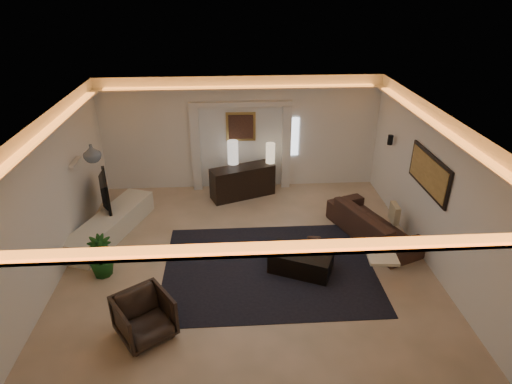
{
  "coord_description": "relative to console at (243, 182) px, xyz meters",
  "views": [
    {
      "loc": [
        -0.28,
        -6.94,
        5.05
      ],
      "look_at": [
        0.2,
        0.6,
        1.25
      ],
      "focal_mm": 30.32,
      "sensor_mm": 36.0,
      "label": 1
    }
  ],
  "objects": [
    {
      "name": "floor",
      "position": [
        -0.01,
        -2.88,
        -0.4
      ],
      "size": [
        7.0,
        7.0,
        0.0
      ],
      "primitive_type": "plane",
      "color": "#D2B292",
      "rests_on": "ground"
    },
    {
      "name": "ceiling",
      "position": [
        -0.01,
        -2.88,
        2.5
      ],
      "size": [
        7.0,
        7.0,
        0.0
      ],
      "primitive_type": "plane",
      "rotation": [
        3.14,
        0.0,
        0.0
      ],
      "color": "white",
      "rests_on": "ground"
    },
    {
      "name": "wall_back",
      "position": [
        -0.01,
        0.62,
        1.05
      ],
      "size": [
        7.0,
        0.0,
        7.0
      ],
      "primitive_type": "plane",
      "rotation": [
        1.57,
        0.0,
        0.0
      ],
      "color": "white",
      "rests_on": "ground"
    },
    {
      "name": "wall_front",
      "position": [
        -0.01,
        -6.38,
        1.05
      ],
      "size": [
        7.0,
        0.0,
        7.0
      ],
      "primitive_type": "plane",
      "rotation": [
        -1.57,
        0.0,
        0.0
      ],
      "color": "white",
      "rests_on": "ground"
    },
    {
      "name": "wall_left",
      "position": [
        -3.51,
        -2.88,
        1.05
      ],
      "size": [
        0.0,
        7.0,
        7.0
      ],
      "primitive_type": "plane",
      "rotation": [
        1.57,
        0.0,
        1.57
      ],
      "color": "white",
      "rests_on": "ground"
    },
    {
      "name": "wall_right",
      "position": [
        3.49,
        -2.88,
        1.05
      ],
      "size": [
        0.0,
        7.0,
        7.0
      ],
      "primitive_type": "plane",
      "rotation": [
        1.57,
        0.0,
        -1.57
      ],
      "color": "white",
      "rests_on": "ground"
    },
    {
      "name": "cove_soffit",
      "position": [
        -0.01,
        -2.88,
        2.22
      ],
      "size": [
        7.0,
        7.0,
        0.04
      ],
      "primitive_type": "cube",
      "color": "silver",
      "rests_on": "ceiling"
    },
    {
      "name": "daylight_slit",
      "position": [
        1.34,
        0.6,
        0.95
      ],
      "size": [
        0.25,
        0.03,
        1.0
      ],
      "primitive_type": "cube",
      "color": "white",
      "rests_on": "wall_back"
    },
    {
      "name": "area_rug",
      "position": [
        0.39,
        -3.08,
        -0.39
      ],
      "size": [
        4.0,
        3.0,
        0.01
      ],
      "primitive_type": "cube",
      "color": "black",
      "rests_on": "ground"
    },
    {
      "name": "pilaster_left",
      "position": [
        -1.16,
        0.52,
        0.7
      ],
      "size": [
        0.22,
        0.2,
        2.2
      ],
      "primitive_type": "cube",
      "color": "silver",
      "rests_on": "ground"
    },
    {
      "name": "pilaster_right",
      "position": [
        1.14,
        0.52,
        0.7
      ],
      "size": [
        0.22,
        0.2,
        2.2
      ],
      "primitive_type": "cube",
      "color": "silver",
      "rests_on": "ground"
    },
    {
      "name": "alcove_header",
      "position": [
        -0.01,
        0.52,
        1.85
      ],
      "size": [
        2.52,
        0.2,
        0.12
      ],
      "primitive_type": "cube",
      "color": "silver",
      "rests_on": "wall_back"
    },
    {
      "name": "painting_frame",
      "position": [
        -0.01,
        0.59,
        1.25
      ],
      "size": [
        0.74,
        0.04,
        0.74
      ],
      "primitive_type": "cube",
      "color": "tan",
      "rests_on": "wall_back"
    },
    {
      "name": "painting_canvas",
      "position": [
        -0.01,
        0.56,
        1.25
      ],
      "size": [
        0.62,
        0.02,
        0.62
      ],
      "primitive_type": "cube",
      "color": "#4C2D1E",
      "rests_on": "wall_back"
    },
    {
      "name": "art_panel_frame",
      "position": [
        3.46,
        -2.58,
        1.3
      ],
      "size": [
        0.04,
        1.64,
        0.74
      ],
      "primitive_type": "cube",
      "color": "black",
      "rests_on": "wall_right"
    },
    {
      "name": "art_panel_gold",
      "position": [
        3.44,
        -2.58,
        1.3
      ],
      "size": [
        0.02,
        1.5,
        0.62
      ],
      "primitive_type": "cube",
      "color": "tan",
      "rests_on": "wall_right"
    },
    {
      "name": "wall_sconce",
      "position": [
        3.37,
        -0.68,
        1.28
      ],
      "size": [
        0.12,
        0.12,
        0.22
      ],
      "primitive_type": "cylinder",
      "color": "black",
      "rests_on": "wall_right"
    },
    {
      "name": "wall_niche",
      "position": [
        -3.45,
        -1.48,
        1.25
      ],
      "size": [
        0.1,
        0.55,
        0.04
      ],
      "primitive_type": "cube",
      "color": "silver",
      "rests_on": "wall_left"
    },
    {
      "name": "console",
      "position": [
        0.0,
        0.0,
        0.0
      ],
      "size": [
        1.67,
        1.04,
        0.8
      ],
      "primitive_type": "cube",
      "rotation": [
        0.0,
        0.0,
        0.37
      ],
      "color": "black",
      "rests_on": "ground"
    },
    {
      "name": "lamp_left",
      "position": [
        -0.22,
        0.25,
        0.69
      ],
      "size": [
        0.32,
        0.32,
        0.6
      ],
      "primitive_type": "cylinder",
      "rotation": [
        0.0,
        0.0,
        -0.22
      ],
      "color": "beige",
      "rests_on": "console"
    },
    {
      "name": "lamp_right",
      "position": [
        0.72,
        0.25,
        0.69
      ],
      "size": [
        0.29,
        0.29,
        0.51
      ],
      "primitive_type": "cylinder",
      "rotation": [
        0.0,
        0.0,
        0.32
      ],
      "color": "beige",
      "rests_on": "console"
    },
    {
      "name": "media_ledge",
      "position": [
        -2.89,
        -1.64,
        -0.18
      ],
      "size": [
        1.48,
        2.62,
        0.48
      ],
      "primitive_type": "cube",
      "rotation": [
        0.0,
        0.0,
        -0.35
      ],
      "color": "silver",
      "rests_on": "ground"
    },
    {
      "name": "tv",
      "position": [
        -3.16,
        -1.14,
        0.39
      ],
      "size": [
        1.18,
        0.51,
        0.68
      ],
      "primitive_type": "imported",
      "rotation": [
        0.0,
        0.0,
        1.88
      ],
      "color": "black",
      "rests_on": "media_ledge"
    },
    {
      "name": "figurine",
      "position": [
        -3.16,
        -0.87,
        0.24
      ],
      "size": [
        0.19,
        0.19,
        0.41
      ],
      "primitive_type": "cylinder",
      "rotation": [
        0.0,
        0.0,
        0.26
      ],
      "color": "#37241A",
      "rests_on": "media_ledge"
    },
    {
      "name": "ginger_jar",
      "position": [
        -3.06,
        -1.54,
        1.45
      ],
      "size": [
        0.37,
        0.37,
        0.37
      ],
      "primitive_type": "imported",
      "rotation": [
        0.0,
        0.0,
        0.03
      ],
      "color": "#414A56",
      "rests_on": "wall_niche"
    },
    {
      "name": "plant",
      "position": [
        -2.73,
        -3.07,
        0.0
      ],
      "size": [
        0.53,
        0.53,
        0.81
      ],
      "primitive_type": "imported",
      "rotation": [
        0.0,
        0.0,
        0.2
      ],
      "color": "#134113",
      "rests_on": "ground"
    },
    {
      "name": "sofa",
      "position": [
        2.7,
        -2.09,
        -0.07
      ],
      "size": [
        2.41,
        1.64,
        0.65
      ],
      "primitive_type": "imported",
      "rotation": [
        0.0,
        0.0,
        1.95
      ],
      "color": "black",
      "rests_on": "ground"
    },
    {
      "name": "throw_blanket",
      "position": [
        2.37,
        -3.65,
        0.15
      ],
      "size": [
        0.55,
        0.47,
        0.06
      ],
      "primitive_type": "cube",
      "rotation": [
        0.0,
        0.0,
        -0.1
      ],
      "color": "white",
      "rests_on": "sofa"
    },
    {
      "name": "throw_pillow",
      "position": [
        3.14,
        -2.07,
        0.15
      ],
      "size": [
        0.14,
        0.4,
        0.39
      ],
      "primitive_type": "cube",
      "rotation": [
        0.0,
        0.0,
        -0.05
      ],
      "color": "tan",
      "rests_on": "sofa"
    },
    {
      "name": "coffee_table",
      "position": [
        0.99,
        -3.2,
        -0.2
      ],
      "size": [
        1.29,
        1.03,
        0.42
      ],
      "primitive_type": "cube",
      "rotation": [
        0.0,
        0.0,
        -0.42
      ],
      "color": "black",
      "rests_on": "ground"
    },
    {
      "name": "bowl",
      "position": [
        1.28,
        -2.89,
        0.05
      ],
      "size": [
        0.33,
        0.33,
        0.07
      ],
      "primitive_type": "imported",
      "rotation": [
        0.0,
        0.0,
        -0.14
      ],
      "color": "#32211B",
      "rests_on": "coffee_table"
    },
    {
      "name": "magazine",
      "position": [
        1.55,
        -3.14,
        0.02
      ],
      "size": [
        0.28,
        0.22,
        0.03
      ],
      "primitive_type": "cube",
      "rotation": [
        0.0,
        0.0,
        0.11
      ],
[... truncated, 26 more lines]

